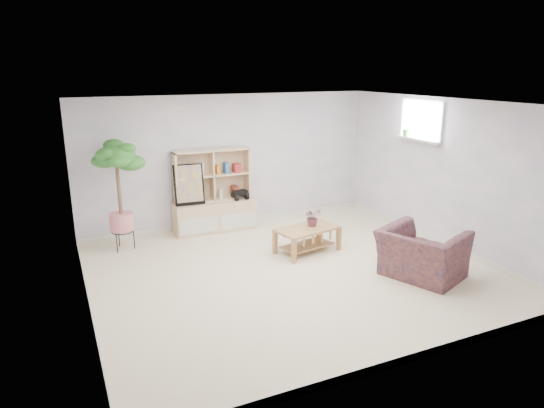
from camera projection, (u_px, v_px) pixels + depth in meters
name	position (u px, v px, depth m)	size (l,w,h in m)	color
floor	(291.00, 272.00, 7.01)	(5.50, 5.00, 0.01)	beige
ceiling	(293.00, 103.00, 6.35)	(5.50, 5.00, 0.01)	silver
walls	(292.00, 192.00, 6.68)	(5.51, 5.01, 2.40)	#BBAED1
baseboard	(291.00, 269.00, 6.99)	(5.50, 5.00, 0.10)	silver
window	(422.00, 120.00, 8.08)	(0.10, 0.98, 0.68)	silver
window_sill	(417.00, 140.00, 8.15)	(0.14, 1.00, 0.04)	silver
storage_unit	(214.00, 191.00, 8.60)	(1.47, 0.49, 1.47)	tan
poster	(189.00, 185.00, 8.34)	(0.52, 0.12, 0.71)	#F2B30E
toy_truck	(240.00, 194.00, 8.76)	(0.36, 0.24, 0.19)	black
coffee_table	(307.00, 240.00, 7.72)	(0.99, 0.54, 0.40)	#9A6D48
table_plant	(313.00, 217.00, 7.72)	(0.27, 0.23, 0.30)	#174A1E
floor_tree	(119.00, 196.00, 7.64)	(0.65, 0.65, 1.78)	#1F6C20
armchair	(422.00, 251.00, 6.74)	(1.06, 0.93, 0.79)	#0F1536
sill_plant	(407.00, 129.00, 8.37)	(0.14, 0.12, 0.26)	#1F6C20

